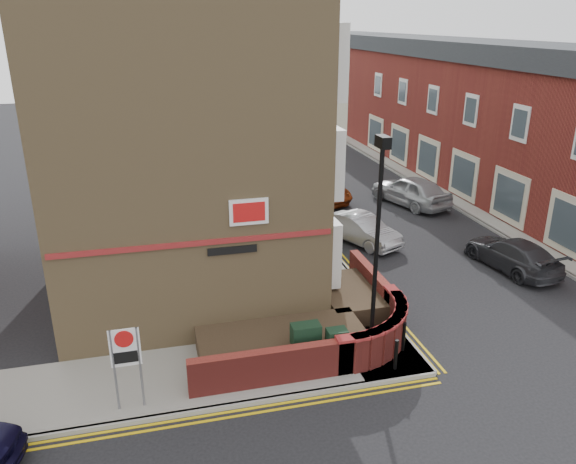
# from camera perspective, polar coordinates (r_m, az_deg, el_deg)

# --- Properties ---
(ground) EXTENTS (120.00, 120.00, 0.00)m
(ground) POSITION_cam_1_polar(r_m,az_deg,el_deg) (15.26, 4.29, -15.90)
(ground) COLOR black
(ground) RESTS_ON ground
(pavement_corner) EXTENTS (13.00, 3.00, 0.12)m
(pavement_corner) POSITION_cam_1_polar(r_m,az_deg,el_deg) (15.89, -9.95, -14.26)
(pavement_corner) COLOR gray
(pavement_corner) RESTS_ON ground
(pavement_main) EXTENTS (2.00, 32.00, 0.12)m
(pavement_main) POSITION_cam_1_polar(r_m,az_deg,el_deg) (29.63, -1.73, 3.02)
(pavement_main) COLOR gray
(pavement_main) RESTS_ON ground
(pavement_far) EXTENTS (4.00, 40.00, 0.12)m
(pavement_far) POSITION_cam_1_polar(r_m,az_deg,el_deg) (31.24, 19.68, 2.73)
(pavement_far) COLOR gray
(pavement_far) RESTS_ON ground
(kerb_side) EXTENTS (13.00, 0.15, 0.12)m
(kerb_side) POSITION_cam_1_polar(r_m,az_deg,el_deg) (14.69, -9.43, -17.56)
(kerb_side) COLOR gray
(kerb_side) RESTS_ON ground
(kerb_main_near) EXTENTS (0.15, 32.00, 0.12)m
(kerb_main_near) POSITION_cam_1_polar(r_m,az_deg,el_deg) (29.85, 0.14, 3.17)
(kerb_main_near) COLOR gray
(kerb_main_near) RESTS_ON ground
(kerb_main_far) EXTENTS (0.15, 40.00, 0.12)m
(kerb_main_far) POSITION_cam_1_polar(r_m,az_deg,el_deg) (30.19, 16.50, 2.49)
(kerb_main_far) COLOR gray
(kerb_main_far) RESTS_ON ground
(yellow_lines_side) EXTENTS (13.00, 0.28, 0.01)m
(yellow_lines_side) POSITION_cam_1_polar(r_m,az_deg,el_deg) (14.53, -9.32, -18.33)
(yellow_lines_side) COLOR gold
(yellow_lines_side) RESTS_ON ground
(yellow_lines_main) EXTENTS (0.28, 32.00, 0.01)m
(yellow_lines_main) POSITION_cam_1_polar(r_m,az_deg,el_deg) (29.93, 0.61, 3.10)
(yellow_lines_main) COLOR gold
(yellow_lines_main) RESTS_ON ground
(corner_building) EXTENTS (8.95, 10.40, 13.60)m
(corner_building) POSITION_cam_1_polar(r_m,az_deg,el_deg) (19.80, -10.79, 12.09)
(corner_building) COLOR olive
(corner_building) RESTS_ON ground
(garden_wall) EXTENTS (6.80, 6.00, 1.20)m
(garden_wall) POSITION_cam_1_polar(r_m,az_deg,el_deg) (17.23, 1.64, -11.11)
(garden_wall) COLOR maroon
(garden_wall) RESTS_ON ground
(lamppost) EXTENTS (0.25, 0.50, 6.30)m
(lamppost) POSITION_cam_1_polar(r_m,az_deg,el_deg) (15.10, 8.98, -1.91)
(lamppost) COLOR black
(lamppost) RESTS_ON pavement_corner
(utility_cabinet_large) EXTENTS (0.80, 0.45, 1.20)m
(utility_cabinet_large) POSITION_cam_1_polar(r_m,az_deg,el_deg) (15.80, 1.80, -11.26)
(utility_cabinet_large) COLOR black
(utility_cabinet_large) RESTS_ON pavement_corner
(utility_cabinet_small) EXTENTS (0.55, 0.40, 1.10)m
(utility_cabinet_small) POSITION_cam_1_polar(r_m,az_deg,el_deg) (15.80, 4.96, -11.56)
(utility_cabinet_small) COLOR black
(utility_cabinet_small) RESTS_ON pavement_corner
(bollard_near) EXTENTS (0.11, 0.11, 0.90)m
(bollard_near) POSITION_cam_1_polar(r_m,az_deg,el_deg) (15.89, 10.90, -12.12)
(bollard_near) COLOR black
(bollard_near) RESTS_ON pavement_corner
(bollard_far) EXTENTS (0.11, 0.11, 0.90)m
(bollard_far) POSITION_cam_1_polar(r_m,az_deg,el_deg) (16.73, 11.65, -10.36)
(bollard_far) COLOR black
(bollard_far) RESTS_ON pavement_corner
(zone_sign) EXTENTS (0.72, 0.07, 2.20)m
(zone_sign) POSITION_cam_1_polar(r_m,az_deg,el_deg) (14.21, -16.16, -11.82)
(zone_sign) COLOR slate
(zone_sign) RESTS_ON pavement_corner
(far_terrace) EXTENTS (5.40, 30.40, 8.00)m
(far_terrace) POSITION_cam_1_polar(r_m,az_deg,el_deg) (34.43, 18.97, 11.25)
(far_terrace) COLOR maroon
(far_terrace) RESTS_ON ground
(far_terrace_cream) EXTENTS (5.40, 12.40, 8.00)m
(far_terrace_cream) POSITION_cam_1_polar(r_m,az_deg,el_deg) (53.16, 6.51, 15.23)
(far_terrace_cream) COLOR beige
(far_terrace_cream) RESTS_ON ground
(tree_near) EXTENTS (3.64, 3.65, 6.70)m
(tree_near) POSITION_cam_1_polar(r_m,az_deg,el_deg) (26.67, -0.91, 11.30)
(tree_near) COLOR #382B1E
(tree_near) RESTS_ON pavement_main
(tree_mid) EXTENTS (4.03, 4.03, 7.42)m
(tree_mid) POSITION_cam_1_polar(r_m,az_deg,el_deg) (34.36, -4.10, 14.23)
(tree_mid) COLOR #382B1E
(tree_mid) RESTS_ON pavement_main
(tree_far) EXTENTS (3.81, 3.81, 7.00)m
(tree_far) POSITION_cam_1_polar(r_m,az_deg,el_deg) (42.25, -6.11, 15.01)
(tree_far) COLOR #382B1E
(tree_far) RESTS_ON pavement_main
(traffic_light_assembly) EXTENTS (0.20, 0.16, 4.20)m
(traffic_light_assembly) POSITION_cam_1_polar(r_m,az_deg,el_deg) (37.66, -4.22, 11.09)
(traffic_light_assembly) COLOR black
(traffic_light_assembly) RESTS_ON pavement_main
(silver_car_near) EXTENTS (2.76, 3.98, 1.24)m
(silver_car_near) POSITION_cam_1_polar(r_m,az_deg,el_deg) (24.40, 7.49, 0.27)
(silver_car_near) COLOR #999BA0
(silver_car_near) RESTS_ON ground
(red_car_main) EXTENTS (3.34, 4.87, 1.24)m
(red_car_main) POSITION_cam_1_polar(r_m,az_deg,el_deg) (30.08, 2.97, 4.39)
(red_car_main) COLOR maroon
(red_car_main) RESTS_ON ground
(grey_car_far) EXTENTS (2.25, 4.41, 1.22)m
(grey_car_far) POSITION_cam_1_polar(r_m,az_deg,el_deg) (23.36, 21.83, -2.09)
(grey_car_far) COLOR #2A2B2F
(grey_car_far) RESTS_ON ground
(silver_car_far) EXTENTS (3.21, 4.94, 1.57)m
(silver_car_far) POSITION_cam_1_polar(r_m,az_deg,el_deg) (29.88, 12.37, 4.14)
(silver_car_far) COLOR #A2A6AA
(silver_car_far) RESTS_ON ground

